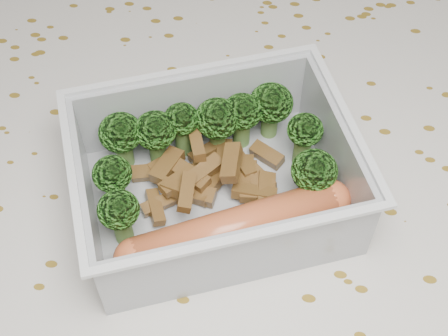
# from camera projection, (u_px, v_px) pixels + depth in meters

# --- Properties ---
(dining_table) EXTENTS (1.40, 0.90, 0.75)m
(dining_table) POSITION_uv_depth(u_px,v_px,m) (213.00, 248.00, 0.56)
(dining_table) COLOR brown
(dining_table) RESTS_ON ground
(tablecloth) EXTENTS (1.46, 0.96, 0.19)m
(tablecloth) POSITION_uv_depth(u_px,v_px,m) (212.00, 218.00, 0.52)
(tablecloth) COLOR silver
(tablecloth) RESTS_ON dining_table
(lunch_container) EXTENTS (0.24, 0.22, 0.07)m
(lunch_container) POSITION_uv_depth(u_px,v_px,m) (215.00, 183.00, 0.46)
(lunch_container) COLOR silver
(lunch_container) RESTS_ON tablecloth
(broccoli_florets) EXTENTS (0.18, 0.14, 0.05)m
(broccoli_florets) POSITION_uv_depth(u_px,v_px,m) (208.00, 140.00, 0.47)
(broccoli_florets) COLOR #608C3F
(broccoli_florets) RESTS_ON lunch_container
(meat_pile) EXTENTS (0.12, 0.09, 0.03)m
(meat_pile) POSITION_uv_depth(u_px,v_px,m) (210.00, 176.00, 0.48)
(meat_pile) COLOR brown
(meat_pile) RESTS_ON lunch_container
(sausage) EXTENTS (0.16, 0.09, 0.03)m
(sausage) POSITION_uv_depth(u_px,v_px,m) (236.00, 228.00, 0.44)
(sausage) COLOR #C25930
(sausage) RESTS_ON lunch_container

